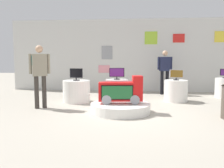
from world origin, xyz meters
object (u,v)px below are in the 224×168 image
(main_display_pedestal, at_px, (120,108))
(display_pedestal_center_rear, at_px, (76,91))
(tv_on_right_rear, at_px, (176,74))
(display_pedestal_right_rear, at_px, (176,91))
(shopper_browsing_rear, at_px, (165,69))
(novelty_firetruck_tv, at_px, (121,92))
(tv_on_left_rear, at_px, (117,73))
(tv_on_center_rear, at_px, (76,74))
(shopper_browsing_near_truck, at_px, (40,72))
(display_pedestal_left_rear, at_px, (117,90))

(main_display_pedestal, distance_m, display_pedestal_center_rear, 2.00)
(display_pedestal_center_rear, distance_m, tv_on_right_rear, 3.17)
(display_pedestal_right_rear, xyz_separation_m, shopper_browsing_rear, (-0.21, 1.48, 0.62))
(main_display_pedestal, xyz_separation_m, tv_on_right_rear, (1.63, 1.79, 0.74))
(novelty_firetruck_tv, distance_m, tv_on_right_rear, 2.43)
(tv_on_left_rear, height_order, display_pedestal_center_rear, tv_on_left_rear)
(shopper_browsing_rear, bearing_deg, main_display_pedestal, -113.40)
(tv_on_center_rear, height_order, display_pedestal_right_rear, tv_on_center_rear)
(tv_on_right_rear, distance_m, shopper_browsing_near_truck, 4.12)
(display_pedestal_right_rear, bearing_deg, tv_on_left_rear, 178.84)
(display_pedestal_center_rear, distance_m, shopper_browsing_near_truck, 1.44)
(display_pedestal_center_rear, relative_size, display_pedestal_right_rear, 1.15)
(novelty_firetruck_tv, distance_m, shopper_browsing_rear, 3.59)
(display_pedestal_center_rear, distance_m, shopper_browsing_rear, 3.53)
(display_pedestal_left_rear, distance_m, shopper_browsing_rear, 2.29)
(display_pedestal_center_rear, height_order, tv_on_right_rear, tv_on_right_rear)
(main_display_pedestal, bearing_deg, tv_on_right_rear, 47.71)
(tv_on_center_rear, xyz_separation_m, tv_on_right_rear, (3.10, 0.45, -0.02))
(tv_on_right_rear, bearing_deg, tv_on_left_rear, 178.72)
(main_display_pedestal, bearing_deg, shopper_browsing_rear, 66.60)
(novelty_firetruck_tv, height_order, tv_on_right_rear, tv_on_right_rear)
(tv_on_left_rear, bearing_deg, novelty_firetruck_tv, -81.45)
(display_pedestal_left_rear, bearing_deg, display_pedestal_right_rear, -1.29)
(main_display_pedestal, relative_size, shopper_browsing_near_truck, 0.88)
(tv_on_left_rear, height_order, shopper_browsing_rear, shopper_browsing_rear)
(display_pedestal_center_rear, height_order, shopper_browsing_near_truck, shopper_browsing_near_truck)
(novelty_firetruck_tv, relative_size, tv_on_center_rear, 2.65)
(tv_on_left_rear, bearing_deg, shopper_browsing_rear, 40.82)
(display_pedestal_center_rear, distance_m, tv_on_center_rear, 0.54)
(main_display_pedestal, relative_size, display_pedestal_right_rear, 2.06)
(main_display_pedestal, bearing_deg, novelty_firetruck_tv, -10.51)
(display_pedestal_left_rear, bearing_deg, novelty_firetruck_tv, -81.48)
(tv_on_left_rear, relative_size, tv_on_right_rear, 1.21)
(display_pedestal_right_rear, bearing_deg, tv_on_center_rear, -171.59)
(display_pedestal_center_rear, bearing_deg, novelty_firetruck_tv, -41.94)
(display_pedestal_right_rear, distance_m, shopper_browsing_rear, 1.62)
(display_pedestal_left_rear, distance_m, display_pedestal_right_rear, 1.88)
(tv_on_center_rear, bearing_deg, display_pedestal_right_rear, 8.41)
(novelty_firetruck_tv, distance_m, display_pedestal_right_rear, 2.41)
(tv_on_center_rear, bearing_deg, shopper_browsing_rear, 33.88)
(display_pedestal_left_rear, bearing_deg, shopper_browsing_near_truck, -141.95)
(tv_on_center_rear, distance_m, tv_on_right_rear, 3.13)
(novelty_firetruck_tv, xyz_separation_m, shopper_browsing_rear, (1.39, 3.28, 0.44))
(tv_on_center_rear, xyz_separation_m, shopper_browsing_rear, (2.89, 1.94, 0.09))
(display_pedestal_center_rear, height_order, display_pedestal_right_rear, same)
(novelty_firetruck_tv, distance_m, tv_on_left_rear, 1.89)
(tv_on_right_rear, bearing_deg, tv_on_center_rear, -171.67)
(display_pedestal_left_rear, xyz_separation_m, tv_on_left_rear, (-0.00, -0.00, 0.54))
(shopper_browsing_near_truck, bearing_deg, novelty_firetruck_tv, -7.79)
(display_pedestal_right_rear, relative_size, shopper_browsing_near_truck, 0.43)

